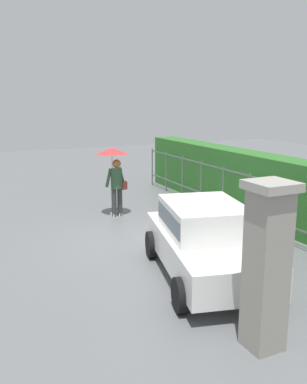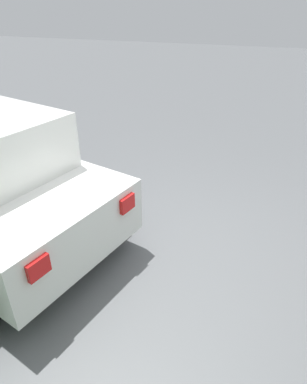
# 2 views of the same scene
# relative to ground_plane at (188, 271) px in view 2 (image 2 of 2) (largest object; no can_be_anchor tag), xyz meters

# --- Properties ---
(ground_plane) EXTENTS (40.00, 40.00, 0.00)m
(ground_plane) POSITION_rel_ground_plane_xyz_m (0.00, 0.00, 0.00)
(ground_plane) COLOR slate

